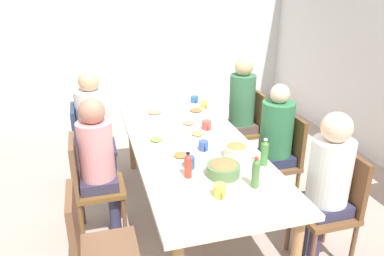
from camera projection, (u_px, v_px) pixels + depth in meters
The scene contains 32 objects.
ground_plane at pixel (192, 217), 3.50m from camera, with size 7.40×7.40×0.00m, color #A7948B.
wall_left at pixel (137, 29), 5.80m from camera, with size 0.12×5.05×2.60m, color silver.
dining_table at pixel (192, 151), 3.24m from camera, with size 2.42×0.99×0.74m.
chair_0 at pixel (87, 143), 3.80m from camera, with size 0.40×0.40×0.90m.
person_0 at pixel (94, 120), 3.73m from camera, with size 0.32×0.32×1.25m.
chair_1 at pixel (89, 182), 3.08m from camera, with size 0.40×0.40×0.90m.
person_1 at pixel (98, 157), 3.02m from camera, with size 0.30×0.30×1.22m.
chair_2 at pixel (247, 125), 4.24m from camera, with size 0.40×0.40×0.90m.
person_2 at pixel (241, 106), 4.12m from camera, with size 0.30×0.30×1.28m.
chair_3 at pixel (334, 203), 2.80m from camera, with size 0.40×0.40×0.90m.
person_3 at pixel (328, 177), 2.69m from camera, with size 0.30×0.30×1.23m.
chair_4 at pixel (93, 245), 2.36m from camera, with size 0.40×0.40×0.90m.
chair_5 at pixel (282, 156), 3.52m from camera, with size 0.40×0.40×0.90m.
person_5 at pixel (275, 137), 3.42m from camera, with size 0.30×0.30×1.21m.
plate_0 at pixel (189, 124), 3.61m from camera, with size 0.21×0.21×0.04m.
plate_1 at pixel (157, 141), 3.25m from camera, with size 0.20×0.20×0.04m.
plate_2 at pixel (196, 111), 3.94m from camera, with size 0.24×0.24×0.04m.
plate_3 at pixel (181, 156), 2.97m from camera, with size 0.22×0.22×0.04m.
plate_4 at pixel (155, 113), 3.88m from camera, with size 0.26×0.26×0.04m.
plate_5 at pixel (198, 135), 3.37m from camera, with size 0.22×0.22×0.04m.
bowl_0 at pixel (236, 150), 2.98m from camera, with size 0.20×0.20×0.11m.
bowl_1 at pixel (223, 169), 2.70m from camera, with size 0.25×0.25×0.10m.
cup_0 at pixel (189, 163), 2.80m from camera, with size 0.12×0.08×0.09m.
cup_1 at pixel (211, 108), 3.95m from camera, with size 0.12×0.09×0.09m.
cup_2 at pixel (205, 105), 4.07m from camera, with size 0.12×0.09×0.08m.
cup_3 at pixel (207, 125), 3.51m from camera, with size 0.13×0.09×0.08m.
cup_4 at pixel (220, 191), 2.44m from camera, with size 0.12×0.08×0.09m.
cup_5 at pixel (204, 146), 3.09m from camera, with size 0.12×0.08×0.08m.
cup_6 at pixel (195, 99), 4.25m from camera, with size 0.12×0.09×0.07m.
bottle_0 at pixel (188, 166), 2.66m from camera, with size 0.05×0.05×0.20m.
bottle_1 at pixel (256, 173), 2.53m from camera, with size 0.05×0.05×0.23m.
bottle_2 at pixel (265, 153), 2.83m from camera, with size 0.06×0.06×0.22m.
Camera 1 is at (2.81, -0.79, 2.09)m, focal length 35.17 mm.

